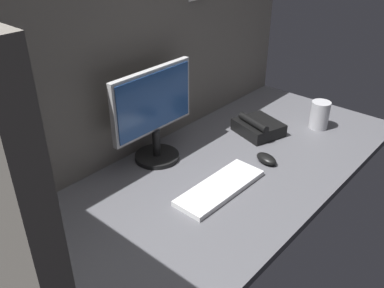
{
  "coord_description": "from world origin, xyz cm",
  "views": [
    {
      "loc": [
        -105.54,
        -80.8,
        88.61
      ],
      "look_at": [
        -2.83,
        0.0,
        14.0
      ],
      "focal_mm": 38.68,
      "sensor_mm": 36.0,
      "label": 1
    }
  ],
  "objects_px": {
    "mouse": "(266,159)",
    "mug_steel": "(320,115)",
    "monitor": "(154,112)",
    "desk_phone": "(258,127)",
    "keyboard": "(220,188)"
  },
  "relations": [
    {
      "from": "keyboard",
      "to": "desk_phone",
      "type": "distance_m",
      "value": 0.48
    },
    {
      "from": "desk_phone",
      "to": "keyboard",
      "type": "bearing_deg",
      "value": -162.98
    },
    {
      "from": "mouse",
      "to": "mug_steel",
      "type": "distance_m",
      "value": 0.42
    },
    {
      "from": "monitor",
      "to": "desk_phone",
      "type": "height_order",
      "value": "monitor"
    },
    {
      "from": "monitor",
      "to": "mug_steel",
      "type": "height_order",
      "value": "monitor"
    },
    {
      "from": "mouse",
      "to": "desk_phone",
      "type": "height_order",
      "value": "desk_phone"
    },
    {
      "from": "mouse",
      "to": "keyboard",
      "type": "bearing_deg",
      "value": -171.08
    },
    {
      "from": "monitor",
      "to": "desk_phone",
      "type": "xyz_separation_m",
      "value": [
        0.45,
        -0.19,
        -0.17
      ]
    },
    {
      "from": "monitor",
      "to": "mouse",
      "type": "bearing_deg",
      "value": -53.27
    },
    {
      "from": "monitor",
      "to": "mouse",
      "type": "distance_m",
      "value": 0.48
    },
    {
      "from": "monitor",
      "to": "mouse",
      "type": "height_order",
      "value": "monitor"
    },
    {
      "from": "mouse",
      "to": "desk_phone",
      "type": "bearing_deg",
      "value": 55.37
    },
    {
      "from": "mug_steel",
      "to": "monitor",
      "type": "bearing_deg",
      "value": 151.51
    },
    {
      "from": "monitor",
      "to": "desk_phone",
      "type": "relative_size",
      "value": 1.69
    },
    {
      "from": "monitor",
      "to": "mug_steel",
      "type": "xyz_separation_m",
      "value": [
        0.69,
        -0.37,
        -0.14
      ]
    }
  ]
}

